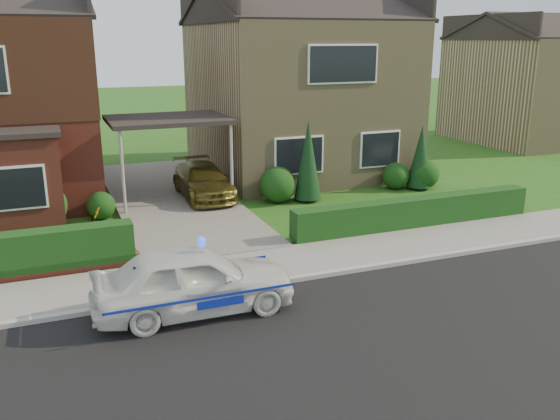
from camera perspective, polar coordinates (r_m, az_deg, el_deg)
ground at (r=10.43m, az=2.41°, el=-13.97°), size 120.00×120.00×0.00m
road at (r=10.43m, az=2.41°, el=-13.97°), size 60.00×6.00×0.02m
kerb at (r=12.94m, az=-3.14°, el=-7.40°), size 60.00×0.16×0.12m
sidewalk at (r=13.87m, az=-4.54°, el=-5.81°), size 60.00×2.00×0.10m
driveway at (r=20.24m, az=-10.38°, el=1.13°), size 3.80×12.00×0.12m
house_right at (r=24.21m, az=1.53°, el=12.50°), size 7.50×8.06×7.25m
carport_link at (r=19.69m, az=-10.74°, el=8.41°), size 3.80×3.00×2.77m
hedge_right at (r=17.38m, az=12.74°, el=-1.73°), size 7.50×0.55×0.80m
shrub_left_mid at (r=18.10m, az=-21.84°, el=0.38°), size 1.32×1.32×1.32m
shrub_left_near at (r=18.50m, az=-16.84°, el=0.41°), size 0.84×0.84×0.84m
shrub_right_near at (r=19.48m, az=-0.24°, el=2.45°), size 1.20×1.20×1.20m
shrub_right_mid at (r=21.66m, az=11.07°, el=3.23°), size 0.96×0.96×0.96m
shrub_right_far at (r=21.96m, az=13.70°, el=3.41°), size 1.08×1.08×1.08m
conifer_a at (r=19.53m, az=2.71°, el=4.58°), size 0.90×0.90×2.60m
conifer_b at (r=21.73m, az=13.37°, el=4.81°), size 0.90×0.90×2.20m
neighbour_right at (r=34.00m, az=23.03°, el=10.53°), size 6.50×7.00×5.20m
police_car at (r=11.80m, az=-8.33°, el=-6.75°), size 3.62×3.97×1.51m
driveway_car at (r=19.93m, az=-7.42°, el=2.82°), size 1.58×3.77×1.09m
potted_plant_b at (r=17.07m, az=-17.44°, el=-1.09°), size 0.54×0.52×0.76m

